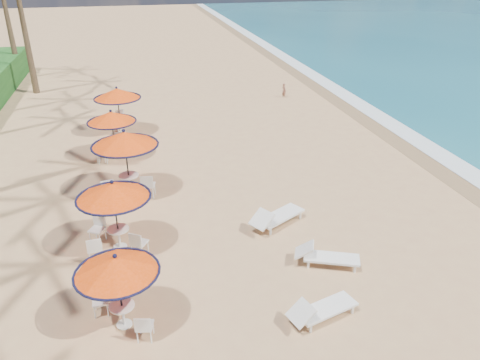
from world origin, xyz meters
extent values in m
plane|color=tan|center=(0.00, 0.00, 0.00)|extent=(160.00, 160.00, 0.00)
cube|color=white|center=(9.30, 10.00, 0.00)|extent=(1.20, 140.00, 0.04)
cube|color=olive|center=(8.40, 10.00, 0.00)|extent=(1.40, 140.00, 0.02)
cylinder|color=black|center=(-5.09, -0.14, 1.03)|extent=(0.04, 0.04, 2.06)
cone|color=#EC4A14|center=(-5.09, -0.14, 1.84)|extent=(2.06, 2.06, 0.45)
torus|color=black|center=(-5.09, -0.14, 1.63)|extent=(2.06, 2.06, 0.06)
sphere|color=black|center=(-5.09, -0.14, 2.10)|extent=(0.11, 0.11, 0.11)
cylinder|color=white|center=(-5.09, -0.14, 0.61)|extent=(0.63, 0.63, 0.04)
cylinder|color=white|center=(-5.09, -0.14, 0.31)|extent=(0.07, 0.07, 0.63)
cylinder|color=black|center=(-5.17, 3.43, 1.14)|extent=(0.05, 0.05, 2.27)
cone|color=#EC4A14|center=(-5.17, 3.43, 2.02)|extent=(2.27, 2.27, 0.49)
torus|color=black|center=(-5.17, 3.43, 1.80)|extent=(2.27, 2.27, 0.07)
sphere|color=black|center=(-5.17, 3.43, 2.31)|extent=(0.12, 0.12, 0.12)
cylinder|color=white|center=(-5.17, 3.43, 0.67)|extent=(0.69, 0.69, 0.04)
cylinder|color=white|center=(-5.17, 3.43, 0.35)|extent=(0.08, 0.08, 0.69)
cylinder|color=black|center=(-4.76, 7.19, 1.26)|extent=(0.05, 0.05, 2.52)
cone|color=#EC4A14|center=(-4.76, 7.19, 2.24)|extent=(2.52, 2.52, 0.55)
torus|color=black|center=(-4.76, 7.19, 1.99)|extent=(2.52, 2.52, 0.08)
sphere|color=black|center=(-4.76, 7.19, 2.56)|extent=(0.13, 0.13, 0.13)
cylinder|color=white|center=(-4.76, 7.19, 0.74)|extent=(0.77, 0.77, 0.04)
cylinder|color=white|center=(-4.76, 7.19, 0.38)|extent=(0.09, 0.09, 0.77)
cylinder|color=black|center=(-5.31, 10.91, 1.09)|extent=(0.05, 0.05, 2.17)
cone|color=#EC4A14|center=(-5.31, 10.91, 1.94)|extent=(2.17, 2.17, 0.47)
torus|color=black|center=(-5.31, 10.91, 1.72)|extent=(2.17, 2.17, 0.07)
sphere|color=black|center=(-5.31, 10.91, 2.21)|extent=(0.11, 0.11, 0.11)
cylinder|color=white|center=(-5.31, 10.91, 0.64)|extent=(0.66, 0.66, 0.04)
cylinder|color=white|center=(-5.31, 10.91, 0.33)|extent=(0.08, 0.08, 0.66)
cylinder|color=black|center=(-5.05, 14.12, 1.18)|extent=(0.05, 0.05, 2.36)
cone|color=#EC4A14|center=(-5.05, 14.12, 2.10)|extent=(2.36, 2.36, 0.51)
torus|color=black|center=(-5.05, 14.12, 1.87)|extent=(2.36, 2.36, 0.07)
sphere|color=black|center=(-5.05, 14.12, 2.40)|extent=(0.12, 0.12, 0.12)
cylinder|color=white|center=(-5.05, 14.12, 0.70)|extent=(0.72, 0.72, 0.04)
cylinder|color=white|center=(-5.05, 14.12, 0.36)|extent=(0.08, 0.08, 0.72)
cube|color=white|center=(-0.03, -1.03, 0.27)|extent=(1.74, 1.04, 0.07)
cube|color=white|center=(-0.82, -1.27, 0.48)|extent=(0.69, 0.73, 0.41)
cube|color=white|center=(-0.03, -1.03, 0.12)|extent=(0.06, 0.06, 0.23)
cube|color=white|center=(0.98, 0.98, 0.27)|extent=(1.74, 1.18, 0.07)
cube|color=white|center=(0.22, 1.29, 0.48)|extent=(0.73, 0.76, 0.41)
cube|color=white|center=(0.98, 0.98, 0.12)|extent=(0.06, 0.06, 0.23)
cube|color=white|center=(0.22, 3.64, 0.30)|extent=(1.93, 1.50, 0.08)
cube|color=white|center=(-0.57, 3.18, 0.54)|extent=(0.87, 0.89, 0.46)
cube|color=white|center=(0.22, 3.64, 0.13)|extent=(0.06, 0.06, 0.26)
cone|color=brown|center=(-10.51, 23.40, 4.58)|extent=(0.44, 0.44, 9.17)
cone|color=brown|center=(-12.31, 27.85, 4.33)|extent=(0.44, 0.44, 8.65)
imported|color=#955F4C|center=(5.25, 18.57, 0.48)|extent=(0.34, 0.41, 0.96)
camera|label=1|loc=(-4.32, -9.56, 8.45)|focal=35.00mm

